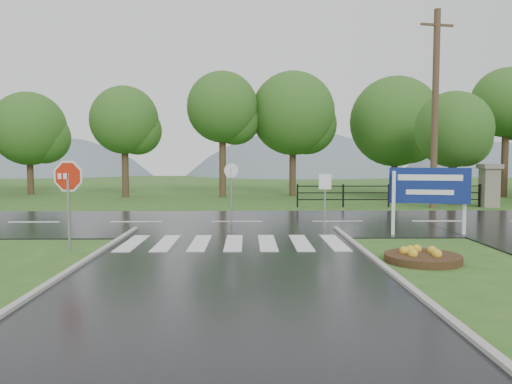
{
  "coord_description": "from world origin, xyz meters",
  "views": [
    {
      "loc": [
        0.4,
        -9.66,
        2.6
      ],
      "look_at": [
        0.68,
        6.0,
        1.5
      ],
      "focal_mm": 35.0,
      "sensor_mm": 36.0,
      "label": 1
    }
  ],
  "objects": [
    {
      "name": "reg_sign_round",
      "position": [
        -0.2,
        9.18,
        1.49
      ],
      "size": [
        0.54,
        0.16,
        2.37
      ],
      "color": "#939399",
      "rests_on": "ground"
    },
    {
      "name": "ground",
      "position": [
        0.0,
        0.0,
        0.0
      ],
      "size": [
        120.0,
        120.0,
        0.0
      ],
      "primitive_type": "plane",
      "color": "#305B1E",
      "rests_on": "ground"
    },
    {
      "name": "pillar_west",
      "position": [
        13.0,
        16.0,
        1.18
      ],
      "size": [
        1.0,
        1.0,
        2.24
      ],
      "color": "gray",
      "rests_on": "ground"
    },
    {
      "name": "entrance_tree_left",
      "position": [
        11.67,
        17.5,
        4.09
      ],
      "size": [
        4.15,
        4.15,
        6.19
      ],
      "color": "#3D2B1C",
      "rests_on": "ground"
    },
    {
      "name": "main_road",
      "position": [
        0.0,
        10.0,
        0.0
      ],
      "size": [
        90.0,
        8.0,
        0.04
      ],
      "primitive_type": "cube",
      "color": "black",
      "rests_on": "ground"
    },
    {
      "name": "estate_billboard",
      "position": [
        6.4,
        6.59,
        1.55
      ],
      "size": [
        2.52,
        0.63,
        2.25
      ],
      "color": "silver",
      "rests_on": "ground"
    },
    {
      "name": "flower_bed",
      "position": [
        4.76,
        2.48,
        0.14
      ],
      "size": [
        1.87,
        1.87,
        0.37
      ],
      "color": "#332111",
      "rests_on": "ground"
    },
    {
      "name": "fence_west",
      "position": [
        7.75,
        16.0,
        0.72
      ],
      "size": [
        9.58,
        0.08,
        1.2
      ],
      "color": "black",
      "rests_on": "ground"
    },
    {
      "name": "treeline",
      "position": [
        1.0,
        24.0,
        0.0
      ],
      "size": [
        83.2,
        5.2,
        10.0
      ],
      "color": "#29591B",
      "rests_on": "ground"
    },
    {
      "name": "hills",
      "position": [
        3.49,
        65.0,
        -15.54
      ],
      "size": [
        102.0,
        48.0,
        48.0
      ],
      "color": "slate",
      "rests_on": "ground"
    },
    {
      "name": "utility_pole_east",
      "position": [
        9.87,
        15.5,
        5.06
      ],
      "size": [
        1.76,
        0.43,
        9.95
      ],
      "color": "#473523",
      "rests_on": "ground"
    },
    {
      "name": "reg_sign_small",
      "position": [
        3.15,
        7.85,
        1.44
      ],
      "size": [
        0.45,
        0.07,
        2.01
      ],
      "color": "#939399",
      "rests_on": "ground"
    },
    {
      "name": "stop_sign",
      "position": [
        -4.51,
        4.06,
        1.86
      ],
      "size": [
        1.17,
        0.26,
        2.67
      ],
      "color": "#939399",
      "rests_on": "ground"
    },
    {
      "name": "crosswalk",
      "position": [
        0.0,
        5.0,
        0.06
      ],
      "size": [
        6.5,
        2.8,
        0.02
      ],
      "color": "silver",
      "rests_on": "ground"
    }
  ]
}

